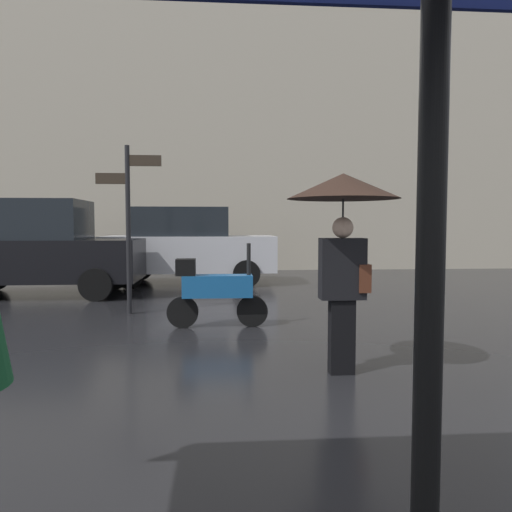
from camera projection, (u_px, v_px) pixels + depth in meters
name	position (u px, v px, depth m)	size (l,w,h in m)	color
ground_plane	(400.00, 486.00, 2.79)	(60.00, 60.00, 0.00)	black
pedestrian_with_umbrella	(343.00, 211.00, 4.83)	(1.12, 1.12, 2.01)	black
parked_scooter	(214.00, 290.00, 7.12)	(1.48, 0.32, 1.23)	black
parked_car_left	(188.00, 245.00, 12.50)	(4.31, 1.95, 1.95)	silver
parked_car_right	(37.00, 248.00, 10.34)	(4.18, 1.96, 2.03)	black
street_signpost	(128.00, 212.00, 8.13)	(1.08, 0.08, 2.82)	black
building_block	(247.00, 67.00, 17.31)	(19.33, 3.09, 14.25)	#B2A893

